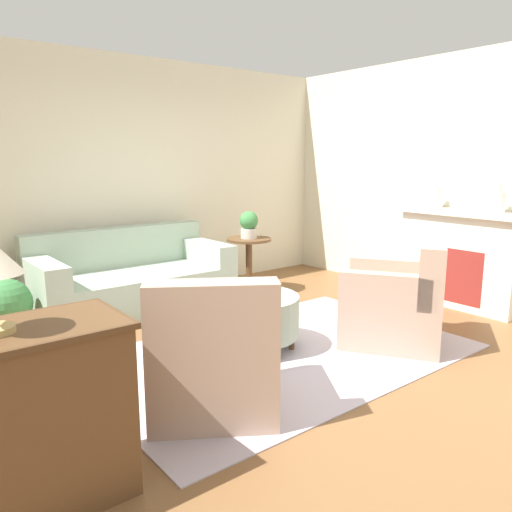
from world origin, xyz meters
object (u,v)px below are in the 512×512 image
object	(u,v)px
ottoman_table	(252,315)
dresser	(4,424)
armchair_left	(213,359)
potted_plant_on_side_table	(249,224)
armchair_right	(398,304)
vase_mantel_far	(497,201)
couch	(131,282)
side_table	(249,255)
potted_plant_floor	(6,307)
vase_mantel_near	(434,197)

from	to	relation	value
ottoman_table	dresser	world-z (taller)	dresser
armchair_left	potted_plant_on_side_table	size ratio (longest dim) A/B	3.40
armchair_right	vase_mantel_far	bearing A→B (deg)	-2.84
couch	potted_plant_on_side_table	xyz separation A→B (m)	(1.47, -0.19, 0.53)
side_table	potted_plant_floor	size ratio (longest dim) A/B	1.14
couch	potted_plant_on_side_table	world-z (taller)	potted_plant_on_side_table
armchair_left	side_table	bearing A→B (deg)	47.89
ottoman_table	potted_plant_floor	bearing A→B (deg)	138.49
armchair_left	side_table	distance (m)	3.00
vase_mantel_near	dresser	bearing A→B (deg)	-169.34
armchair_right	potted_plant_floor	xyz separation A→B (m)	(-2.75, 2.15, -0.01)
side_table	vase_mantel_far	size ratio (longest dim) A/B	2.22
couch	ottoman_table	bearing A→B (deg)	-78.88
armchair_right	ottoman_table	size ratio (longest dim) A/B	1.40
side_table	armchair_left	bearing A→B (deg)	-132.11
side_table	potted_plant_floor	bearing A→B (deg)	-178.44
ottoman_table	vase_mantel_near	size ratio (longest dim) A/B	2.54
couch	armchair_left	distance (m)	2.47
armchair_left	armchair_right	bearing A→B (deg)	0.00
couch	vase_mantel_near	distance (m)	3.54
armchair_right	potted_plant_on_side_table	distance (m)	2.28
armchair_left	ottoman_table	world-z (taller)	armchair_left
vase_mantel_near	potted_plant_floor	world-z (taller)	vase_mantel_near
side_table	dresser	size ratio (longest dim) A/B	0.60
vase_mantel_far	potted_plant_on_side_table	world-z (taller)	vase_mantel_far
armchair_left	potted_plant_floor	bearing A→B (deg)	109.68
vase_mantel_far	potted_plant_on_side_table	size ratio (longest dim) A/B	0.92
potted_plant_floor	side_table	bearing A→B (deg)	1.56
vase_mantel_near	vase_mantel_far	xyz separation A→B (m)	(-0.00, -0.73, -0.01)
armchair_right	dresser	size ratio (longest dim) A/B	1.01
dresser	side_table	bearing A→B (deg)	36.86
side_table	potted_plant_floor	xyz separation A→B (m)	(-2.78, -0.08, -0.12)
vase_mantel_near	vase_mantel_far	size ratio (longest dim) A/B	1.04
side_table	potted_plant_on_side_table	distance (m)	0.39
couch	side_table	world-z (taller)	couch
side_table	vase_mantel_near	bearing A→B (deg)	-46.95
ottoman_table	potted_plant_on_side_table	world-z (taller)	potted_plant_on_side_table
vase_mantel_far	potted_plant_on_side_table	bearing A→B (deg)	122.59
potted_plant_floor	ottoman_table	bearing A→B (deg)	-41.51
armchair_right	potted_plant_floor	bearing A→B (deg)	141.97
armchair_right	dresser	xyz separation A→B (m)	(-3.26, -0.25, 0.10)
side_table	couch	bearing A→B (deg)	172.78
ottoman_table	dresser	distance (m)	2.36
armchair_left	vase_mantel_near	bearing A→B (deg)	10.59
ottoman_table	potted_plant_on_side_table	size ratio (longest dim) A/B	2.43
armchair_right	side_table	distance (m)	2.23
potted_plant_floor	armchair_right	bearing A→B (deg)	-38.03
armchair_left	armchair_right	distance (m)	1.98
armchair_left	armchair_right	size ratio (longest dim) A/B	1.00
vase_mantel_near	armchair_left	bearing A→B (deg)	-169.41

